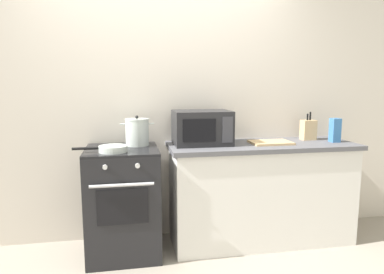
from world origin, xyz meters
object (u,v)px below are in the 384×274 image
(microwave, at_px, (202,128))
(frying_pan, at_px, (112,149))
(stock_pot, at_px, (137,132))
(pasta_box, at_px, (335,130))
(stove, at_px, (123,201))
(knife_block, at_px, (308,130))
(cutting_board, at_px, (271,142))

(microwave, bearing_deg, frying_pan, -164.27)
(stock_pot, relative_size, pasta_box, 1.33)
(stove, relative_size, stock_pot, 3.15)
(stock_pot, xyz_separation_m, frying_pan, (-0.21, -0.27, -0.09))
(microwave, height_order, pasta_box, microwave)
(stove, height_order, microwave, microwave)
(microwave, bearing_deg, knife_block, 3.34)
(frying_pan, xyz_separation_m, pasta_box, (2.01, 0.11, 0.08))
(stove, relative_size, microwave, 1.84)
(cutting_board, height_order, knife_block, knife_block)
(knife_block, relative_size, pasta_box, 1.22)
(microwave, bearing_deg, stove, -173.56)
(stock_pot, bearing_deg, pasta_box, -4.94)
(stock_pot, distance_m, pasta_box, 1.81)
(knife_block, bearing_deg, microwave, -176.66)
(cutting_board, bearing_deg, stove, -179.95)
(microwave, xyz_separation_m, cutting_board, (0.62, -0.08, -0.14))
(frying_pan, height_order, microwave, microwave)
(microwave, xyz_separation_m, knife_block, (1.06, 0.06, -0.05))
(frying_pan, height_order, pasta_box, pasta_box)
(microwave, bearing_deg, stock_pot, 175.20)
(stove, distance_m, pasta_box, 2.02)
(stock_pot, height_order, knife_block, knife_block)
(frying_pan, bearing_deg, stove, 63.07)
(microwave, distance_m, knife_block, 1.06)
(pasta_box, bearing_deg, cutting_board, 177.21)
(pasta_box, bearing_deg, stove, 179.15)
(stove, xyz_separation_m, knife_block, (1.76, 0.14, 0.56))
(stove, height_order, stock_pot, stock_pot)
(pasta_box, bearing_deg, frying_pan, -176.88)
(microwave, distance_m, pasta_box, 1.24)
(stock_pot, relative_size, cutting_board, 0.81)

